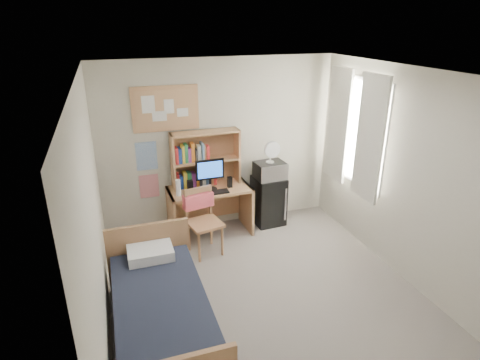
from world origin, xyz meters
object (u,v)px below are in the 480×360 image
object	(u,v)px
speaker_right	(230,182)
monitor	(210,176)
bed	(162,318)
desk_chair	(205,223)
speaker_left	(190,187)
mini_fridge	(268,200)
desk	(210,211)
desk_fan	(270,153)
microwave	(270,170)
bulletin_board	(165,109)

from	to	relation	value
speaker_right	monitor	bearing A→B (deg)	-180.00
bed	monitor	xyz separation A→B (m)	(1.02, 1.91, 0.72)
monitor	desk_chair	bearing A→B (deg)	-115.62
desk_chair	speaker_left	world-z (taller)	same
mini_fridge	speaker_right	bearing A→B (deg)	-173.73
desk_chair	mini_fridge	bearing A→B (deg)	14.57
desk	desk_fan	world-z (taller)	desk_fan
desk_chair	bed	distance (m)	1.69
monitor	microwave	size ratio (longest dim) A/B	0.99
desk_chair	microwave	bearing A→B (deg)	13.76
desk_chair	desk_fan	size ratio (longest dim) A/B	3.02
mini_fridge	microwave	bearing A→B (deg)	-90.00
mini_fridge	bulletin_board	bearing A→B (deg)	167.28
bulletin_board	mini_fridge	world-z (taller)	bulletin_board
bed	monitor	bearing A→B (deg)	61.86
mini_fridge	speaker_left	distance (m)	1.37
bed	speaker_right	bearing A→B (deg)	55.43
bed	speaker_right	xyz separation A→B (m)	(1.32, 1.92, 0.58)
desk_chair	desk_fan	xyz separation A→B (m)	(1.18, 0.56, 0.72)
speaker_right	microwave	size ratio (longest dim) A/B	0.36
desk_chair	mini_fridge	world-z (taller)	desk_chair
bulletin_board	bed	size ratio (longest dim) A/B	0.50
monitor	desk_fan	world-z (taller)	desk_fan
bed	desk_fan	size ratio (longest dim) A/B	6.03
desk_chair	bed	xyz separation A→B (m)	(-0.82, -1.46, -0.21)
speaker_right	desk_fan	size ratio (longest dim) A/B	0.51
desk	desk_chair	size ratio (longest dim) A/B	1.29
desk	desk_chair	xyz separation A→B (m)	(-0.20, -0.51, 0.09)
monitor	microwave	xyz separation A→B (m)	(0.98, 0.10, -0.07)
mini_fridge	microwave	size ratio (longest dim) A/B	1.73
bulletin_board	desk_fan	world-z (taller)	bulletin_board
bulletin_board	desk_chair	distance (m)	1.69
speaker_left	mini_fridge	bearing A→B (deg)	4.53
mini_fridge	microwave	xyz separation A→B (m)	(0.00, -0.02, 0.52)
mini_fridge	monitor	world-z (taller)	monitor
desk_fan	desk_chair	bearing A→B (deg)	-158.34
bulletin_board	desk_fan	size ratio (longest dim) A/B	3.01
desk	mini_fridge	size ratio (longest dim) A/B	1.56
microwave	desk_fan	bearing A→B (deg)	0.00
desk_chair	mini_fridge	distance (m)	1.32
desk_chair	speaker_right	bearing A→B (deg)	30.92
bed	monitor	size ratio (longest dim) A/B	4.22
bulletin_board	mini_fridge	size ratio (longest dim) A/B	1.21
bulletin_board	mini_fridge	bearing A→B (deg)	-9.23
desk_fan	speaker_right	bearing A→B (deg)	-175.38
desk_fan	speaker_left	bearing A→B (deg)	-178.56
desk	bed	xyz separation A→B (m)	(-1.02, -1.97, -0.12)
speaker_left	desk_fan	distance (m)	1.33
mini_fridge	speaker_left	xyz separation A→B (m)	(-1.28, -0.13, 0.46)
desk	mini_fridge	bearing A→B (deg)	2.42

